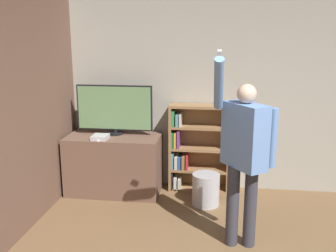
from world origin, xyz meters
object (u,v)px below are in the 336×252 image
(television, at_px, (115,109))
(person, at_px, (244,150))
(bookshelf, at_px, (195,149))
(waste_bin, at_px, (206,189))
(game_console, at_px, (100,137))

(television, relative_size, person, 0.51)
(television, height_order, bookshelf, television)
(person, distance_m, waste_bin, 1.33)
(game_console, bearing_deg, waste_bin, -3.61)
(game_console, height_order, bookshelf, bookshelf)
(bookshelf, relative_size, person, 0.60)
(television, distance_m, waste_bin, 1.63)
(television, bearing_deg, bookshelf, 7.10)
(game_console, height_order, waste_bin, game_console)
(television, xyz_separation_m, bookshelf, (1.09, 0.14, -0.56))
(television, distance_m, game_console, 0.44)
(bookshelf, relative_size, waste_bin, 2.95)
(television, distance_m, person, 2.13)
(person, relative_size, waste_bin, 4.89)
(waste_bin, bearing_deg, bookshelf, 110.63)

